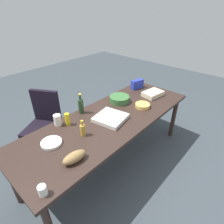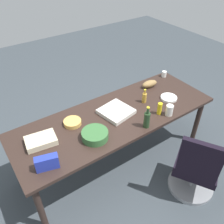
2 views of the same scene
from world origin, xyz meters
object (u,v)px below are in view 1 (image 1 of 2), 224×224
(mayo_jar, at_px, (58,120))
(paper_cup, at_px, (42,190))
(pizza_box, at_px, (111,118))
(sheet_cake, at_px, (153,94))
(dressing_bottle, at_px, (83,130))
(paper_plate_stack, at_px, (51,143))
(salad_bowl, at_px, (119,99))
(wine_bottle, at_px, (81,106))
(bread_loaf, at_px, (74,157))
(office_chair, at_px, (45,130))
(conference_table, at_px, (110,122))
(mustard_bottle, at_px, (67,119))
(chip_bowl, at_px, (143,105))
(chip_bag_blue, at_px, (137,84))

(mayo_jar, distance_m, paper_cup, 0.96)
(pizza_box, relative_size, sheet_cake, 1.12)
(dressing_bottle, height_order, pizza_box, dressing_bottle)
(paper_plate_stack, bearing_deg, salad_bowl, -176.20)
(wine_bottle, bearing_deg, mayo_jar, 1.40)
(bread_loaf, relative_size, salad_bowl, 0.82)
(office_chair, bearing_deg, salad_bowl, 139.37)
(office_chair, distance_m, wine_bottle, 0.84)
(paper_plate_stack, xyz_separation_m, paper_cup, (0.37, 0.48, 0.03))
(salad_bowl, xyz_separation_m, wine_bottle, (0.59, -0.18, 0.06))
(wine_bottle, bearing_deg, bread_loaf, 45.91)
(conference_table, xyz_separation_m, paper_cup, (1.17, 0.36, 0.12))
(conference_table, bearing_deg, paper_plate_stack, -8.40)
(wine_bottle, bearing_deg, pizza_box, 109.02)
(conference_table, bearing_deg, office_chair, -64.29)
(salad_bowl, height_order, mustard_bottle, mustard_bottle)
(paper_plate_stack, distance_m, paper_cup, 0.61)
(office_chair, relative_size, bread_loaf, 4.03)
(conference_table, bearing_deg, pizza_box, 52.99)
(chip_bowl, xyz_separation_m, mustard_bottle, (0.98, -0.43, 0.05))
(dressing_bottle, distance_m, sheet_cake, 1.41)
(chip_bowl, bearing_deg, paper_cup, 6.97)
(chip_bowl, xyz_separation_m, wine_bottle, (0.68, -0.53, 0.08))
(chip_bag_blue, bearing_deg, mayo_jar, -2.67)
(pizza_box, relative_size, paper_plate_stack, 1.64)
(wine_bottle, distance_m, mustard_bottle, 0.31)
(pizza_box, relative_size, salad_bowl, 1.23)
(dressing_bottle, distance_m, paper_plate_stack, 0.36)
(bread_loaf, xyz_separation_m, salad_bowl, (-1.20, -0.46, -0.01))
(paper_cup, bearing_deg, sheet_cake, -172.06)
(conference_table, distance_m, office_chair, 1.12)
(salad_bowl, height_order, wine_bottle, wine_bottle)
(salad_bowl, bearing_deg, pizza_box, 27.15)
(chip_bowl, xyz_separation_m, sheet_cake, (-0.42, -0.09, 0.01))
(paper_cup, distance_m, sheet_cake, 2.13)
(conference_table, distance_m, bread_loaf, 0.83)
(paper_cup, bearing_deg, chip_bag_blue, -163.37)
(pizza_box, height_order, paper_plate_stack, pizza_box)
(office_chair, xyz_separation_m, paper_cup, (0.71, 1.32, 0.47))
(paper_cup, bearing_deg, salad_bowl, -160.71)
(bread_loaf, distance_m, sheet_cake, 1.73)
(salad_bowl, bearing_deg, mayo_jar, -9.77)
(conference_table, xyz_separation_m, chip_bag_blue, (-1.01, -0.29, 0.15))
(salad_bowl, height_order, paper_cup, same)
(conference_table, height_order, sheet_cake, sheet_cake)
(sheet_cake, bearing_deg, chip_bag_blue, -101.46)
(paper_plate_stack, height_order, wine_bottle, wine_bottle)
(mayo_jar, bearing_deg, conference_table, 146.05)
(bread_loaf, distance_m, paper_plate_stack, 0.38)
(dressing_bottle, xyz_separation_m, chip_bowl, (-0.99, 0.14, -0.05))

